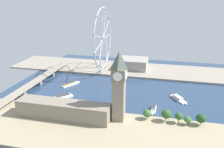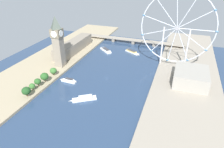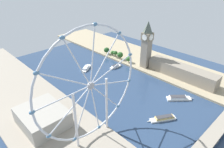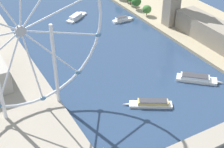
{
  "view_description": "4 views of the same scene",
  "coord_description": "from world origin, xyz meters",
  "px_view_note": "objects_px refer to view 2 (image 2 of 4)",
  "views": [
    {
      "loc": [
        -316.08,
        -40.48,
        139.73
      ],
      "look_at": [
        23.27,
        41.75,
        19.91
      ],
      "focal_mm": 37.6,
      "sensor_mm": 36.0,
      "label": 1
    },
    {
      "loc": [
        94.74,
        -242.01,
        146.04
      ],
      "look_at": [
        11.61,
        -9.07,
        13.31
      ],
      "focal_mm": 32.4,
      "sensor_mm": 36.0,
      "label": 2
    },
    {
      "loc": [
        179.64,
        199.0,
        157.22
      ],
      "look_at": [
        -10.78,
        -0.07,
        11.31
      ],
      "focal_mm": 32.39,
      "sensor_mm": 36.0,
      "label": 3
    },
    {
      "loc": [
        127.17,
        259.72,
        151.7
      ],
      "look_at": [
        20.14,
        67.93,
        7.73
      ],
      "focal_mm": 53.64,
      "sensor_mm": 36.0,
      "label": 4
    }
  ],
  "objects_px": {
    "ferris_wheel": "(177,29)",
    "tour_boat_0": "(132,52)",
    "clock_tower": "(58,41)",
    "tour_boat_3": "(85,98)",
    "tour_boat_1": "(69,81)",
    "tour_boat_2": "(106,50)",
    "parliament_block": "(74,46)",
    "riverside_hall": "(191,77)",
    "river_bridge": "(134,40)"
  },
  "relations": [
    {
      "from": "ferris_wheel",
      "to": "tour_boat_0",
      "type": "bearing_deg",
      "value": 155.91
    },
    {
      "from": "clock_tower",
      "to": "tour_boat_3",
      "type": "relative_size",
      "value": 2.51
    },
    {
      "from": "tour_boat_1",
      "to": "tour_boat_2",
      "type": "bearing_deg",
      "value": -90.87
    },
    {
      "from": "parliament_block",
      "to": "riverside_hall",
      "type": "relative_size",
      "value": 2.09
    },
    {
      "from": "ferris_wheel",
      "to": "tour_boat_2",
      "type": "distance_m",
      "value": 142.46
    },
    {
      "from": "parliament_block",
      "to": "river_bridge",
      "type": "relative_size",
      "value": 0.54
    },
    {
      "from": "river_bridge",
      "to": "tour_boat_1",
      "type": "relative_size",
      "value": 7.82
    },
    {
      "from": "tour_boat_0",
      "to": "tour_boat_3",
      "type": "xyz_separation_m",
      "value": [
        -16.34,
        -168.09,
        -0.09
      ]
    },
    {
      "from": "ferris_wheel",
      "to": "tour_boat_2",
      "type": "xyz_separation_m",
      "value": [
        -126.52,
        25.34,
        -60.38
      ]
    },
    {
      "from": "tour_boat_1",
      "to": "river_bridge",
      "type": "bearing_deg",
      "value": -101.74
    },
    {
      "from": "river_bridge",
      "to": "riverside_hall",
      "type": "bearing_deg",
      "value": -50.21
    },
    {
      "from": "parliament_block",
      "to": "tour_boat_2",
      "type": "relative_size",
      "value": 3.51
    },
    {
      "from": "riverside_hall",
      "to": "river_bridge",
      "type": "xyz_separation_m",
      "value": [
        -115.2,
        138.34,
        -5.64
      ]
    },
    {
      "from": "tour_boat_1",
      "to": "tour_boat_3",
      "type": "xyz_separation_m",
      "value": [
        40.82,
        -31.46,
        -0.19
      ]
    },
    {
      "from": "tour_boat_0",
      "to": "tour_boat_1",
      "type": "distance_m",
      "value": 148.1
    },
    {
      "from": "tour_boat_1",
      "to": "tour_boat_2",
      "type": "height_order",
      "value": "tour_boat_1"
    },
    {
      "from": "ferris_wheel",
      "to": "river_bridge",
      "type": "relative_size",
      "value": 0.57
    },
    {
      "from": "tour_boat_1",
      "to": "tour_boat_2",
      "type": "xyz_separation_m",
      "value": [
        6.9,
        127.87,
        -0.0
      ]
    },
    {
      "from": "river_bridge",
      "to": "tour_boat_0",
      "type": "relative_size",
      "value": 6.14
    },
    {
      "from": "clock_tower",
      "to": "riverside_hall",
      "type": "bearing_deg",
      "value": 3.89
    },
    {
      "from": "clock_tower",
      "to": "tour_boat_3",
      "type": "bearing_deg",
      "value": -41.84
    },
    {
      "from": "river_bridge",
      "to": "parliament_block",
      "type": "bearing_deg",
      "value": -136.56
    },
    {
      "from": "ferris_wheel",
      "to": "tour_boat_1",
      "type": "relative_size",
      "value": 4.43
    },
    {
      "from": "clock_tower",
      "to": "tour_boat_1",
      "type": "bearing_deg",
      "value": -46.07
    },
    {
      "from": "ferris_wheel",
      "to": "parliament_block",
      "type": "bearing_deg",
      "value": -179.29
    },
    {
      "from": "riverside_hall",
      "to": "tour_boat_2",
      "type": "bearing_deg",
      "value": 153.5
    },
    {
      "from": "ferris_wheel",
      "to": "tour_boat_0",
      "type": "relative_size",
      "value": 3.47
    },
    {
      "from": "riverside_hall",
      "to": "ferris_wheel",
      "type": "bearing_deg",
      "value": 118.89
    },
    {
      "from": "riverside_hall",
      "to": "tour_boat_2",
      "type": "height_order",
      "value": "riverside_hall"
    },
    {
      "from": "parliament_block",
      "to": "tour_boat_0",
      "type": "xyz_separation_m",
      "value": [
        103.68,
        36.34,
        -10.68
      ]
    },
    {
      "from": "riverside_hall",
      "to": "tour_boat_2",
      "type": "relative_size",
      "value": 1.68
    },
    {
      "from": "parliament_block",
      "to": "tour_boat_1",
      "type": "distance_m",
      "value": 111.06
    },
    {
      "from": "ferris_wheel",
      "to": "tour_boat_2",
      "type": "bearing_deg",
      "value": 168.67
    },
    {
      "from": "ferris_wheel",
      "to": "river_bridge",
      "type": "distance_m",
      "value": 134.29
    },
    {
      "from": "clock_tower",
      "to": "tour_boat_0",
      "type": "xyz_separation_m",
      "value": [
        92.82,
        99.62,
        -42.41
      ]
    },
    {
      "from": "tour_boat_3",
      "to": "tour_boat_2",
      "type": "bearing_deg",
      "value": -111.44
    },
    {
      "from": "parliament_block",
      "to": "riverside_hall",
      "type": "distance_m",
      "value": 214.54
    },
    {
      "from": "clock_tower",
      "to": "tour_boat_1",
      "type": "height_order",
      "value": "clock_tower"
    },
    {
      "from": "ferris_wheel",
      "to": "tour_boat_1",
      "type": "xyz_separation_m",
      "value": [
        -133.42,
        -102.53,
        -60.37
      ]
    },
    {
      "from": "tour_boat_1",
      "to": "tour_boat_0",
      "type": "bearing_deg",
      "value": -110.48
    },
    {
      "from": "river_bridge",
      "to": "tour_boat_1",
      "type": "distance_m",
      "value": 194.61
    },
    {
      "from": "riverside_hall",
      "to": "tour_boat_1",
      "type": "bearing_deg",
      "value": -162.71
    },
    {
      "from": "clock_tower",
      "to": "tour_boat_1",
      "type": "xyz_separation_m",
      "value": [
        35.66,
        -37.01,
        -42.32
      ]
    },
    {
      "from": "river_bridge",
      "to": "tour_boat_2",
      "type": "height_order",
      "value": "river_bridge"
    },
    {
      "from": "clock_tower",
      "to": "ferris_wheel",
      "type": "height_order",
      "value": "ferris_wheel"
    },
    {
      "from": "tour_boat_1",
      "to": "clock_tower",
      "type": "bearing_deg",
      "value": -43.85
    },
    {
      "from": "riverside_hall",
      "to": "tour_boat_0",
      "type": "relative_size",
      "value": 1.59
    },
    {
      "from": "clock_tower",
      "to": "parliament_block",
      "type": "height_order",
      "value": "clock_tower"
    },
    {
      "from": "riverside_hall",
      "to": "clock_tower",
      "type": "bearing_deg",
      "value": -176.11
    },
    {
      "from": "tour_boat_2",
      "to": "parliament_block",
      "type": "bearing_deg",
      "value": 69.17
    }
  ]
}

